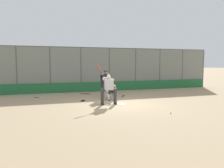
{
  "coord_description": "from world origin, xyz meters",
  "views": [
    {
      "loc": [
        4.15,
        11.31,
        2.28
      ],
      "look_at": [
        0.2,
        -1.0,
        1.05
      ],
      "focal_mm": 35.0,
      "sensor_mm": 36.0,
      "label": 1
    }
  ],
  "objects_px": {
    "catcher_behind_plate": "(111,90)",
    "spare_bat_near_backstop": "(123,96)",
    "baseball_loose": "(171,113)",
    "spare_bat_third_base_side": "(42,98)",
    "fielding_glove_on_dirt": "(83,101)",
    "batter_at_plate": "(109,88)",
    "spare_bat_by_padding": "(86,94)",
    "umpire_home": "(106,83)"
  },
  "relations": [
    {
      "from": "spare_bat_third_base_side",
      "to": "fielding_glove_on_dirt",
      "type": "relative_size",
      "value": 3.07
    },
    {
      "from": "spare_bat_third_base_side",
      "to": "spare_bat_by_padding",
      "type": "bearing_deg",
      "value": 35.64
    },
    {
      "from": "catcher_behind_plate",
      "to": "baseball_loose",
      "type": "xyz_separation_m",
      "value": [
        -1.48,
        4.32,
        -0.57
      ]
    },
    {
      "from": "fielding_glove_on_dirt",
      "to": "baseball_loose",
      "type": "bearing_deg",
      "value": 126.36
    },
    {
      "from": "spare_bat_third_base_side",
      "to": "fielding_glove_on_dirt",
      "type": "xyz_separation_m",
      "value": [
        -2.33,
        2.05,
        0.02
      ]
    },
    {
      "from": "spare_bat_third_base_side",
      "to": "baseball_loose",
      "type": "bearing_deg",
      "value": -29.63
    },
    {
      "from": "batter_at_plate",
      "to": "spare_bat_near_backstop",
      "type": "xyz_separation_m",
      "value": [
        -1.88,
        -2.65,
        -0.86
      ]
    },
    {
      "from": "catcher_behind_plate",
      "to": "spare_bat_near_backstop",
      "type": "relative_size",
      "value": 1.62
    },
    {
      "from": "umpire_home",
      "to": "spare_bat_third_base_side",
      "type": "relative_size",
      "value": 2.19
    },
    {
      "from": "umpire_home",
      "to": "batter_at_plate",
      "type": "bearing_deg",
      "value": 85.95
    },
    {
      "from": "batter_at_plate",
      "to": "baseball_loose",
      "type": "bearing_deg",
      "value": 126.75
    },
    {
      "from": "spare_bat_near_backstop",
      "to": "baseball_loose",
      "type": "distance_m",
      "value": 5.62
    },
    {
      "from": "spare_bat_near_backstop",
      "to": "batter_at_plate",
      "type": "bearing_deg",
      "value": 175.83
    },
    {
      "from": "umpire_home",
      "to": "fielding_glove_on_dirt",
      "type": "bearing_deg",
      "value": 31.24
    },
    {
      "from": "umpire_home",
      "to": "catcher_behind_plate",
      "type": "bearing_deg",
      "value": 107.0
    },
    {
      "from": "spare_bat_near_backstop",
      "to": "spare_bat_by_padding",
      "type": "distance_m",
      "value": 2.86
    },
    {
      "from": "umpire_home",
      "to": "spare_bat_near_backstop",
      "type": "bearing_deg",
      "value": -151.9
    },
    {
      "from": "spare_bat_third_base_side",
      "to": "baseball_loose",
      "type": "height_order",
      "value": "baseball_loose"
    },
    {
      "from": "batter_at_plate",
      "to": "spare_bat_by_padding",
      "type": "relative_size",
      "value": 3.19
    },
    {
      "from": "catcher_behind_plate",
      "to": "spare_bat_near_backstop",
      "type": "xyz_separation_m",
      "value": [
        -1.3,
        -1.3,
        -0.57
      ]
    },
    {
      "from": "batter_at_plate",
      "to": "spare_bat_near_backstop",
      "type": "distance_m",
      "value": 3.36
    },
    {
      "from": "umpire_home",
      "to": "spare_bat_by_padding",
      "type": "relative_size",
      "value": 2.62
    },
    {
      "from": "spare_bat_by_padding",
      "to": "catcher_behind_plate",
      "type": "bearing_deg",
      "value": -34.41
    },
    {
      "from": "baseball_loose",
      "to": "spare_bat_near_backstop",
      "type": "bearing_deg",
      "value": -88.21
    },
    {
      "from": "spare_bat_near_backstop",
      "to": "fielding_glove_on_dirt",
      "type": "distance_m",
      "value": 3.29
    },
    {
      "from": "umpire_home",
      "to": "spare_bat_by_padding",
      "type": "bearing_deg",
      "value": -61.32
    },
    {
      "from": "batter_at_plate",
      "to": "spare_bat_by_padding",
      "type": "bearing_deg",
      "value": -82.62
    },
    {
      "from": "catcher_behind_plate",
      "to": "spare_bat_by_padding",
      "type": "distance_m",
      "value": 3.23
    },
    {
      "from": "batter_at_plate",
      "to": "catcher_behind_plate",
      "type": "distance_m",
      "value": 1.49
    },
    {
      "from": "umpire_home",
      "to": "baseball_loose",
      "type": "bearing_deg",
      "value": 115.34
    },
    {
      "from": "spare_bat_near_backstop",
      "to": "spare_bat_third_base_side",
      "type": "bearing_deg",
      "value": 112.45
    },
    {
      "from": "batter_at_plate",
      "to": "umpire_home",
      "type": "xyz_separation_m",
      "value": [
        -0.45,
        -2.13,
        0.09
      ]
    },
    {
      "from": "umpire_home",
      "to": "fielding_glove_on_dirt",
      "type": "distance_m",
      "value": 2.01
    },
    {
      "from": "spare_bat_third_base_side",
      "to": "spare_bat_near_backstop",
      "type": "bearing_deg",
      "value": 10.88
    },
    {
      "from": "spare_bat_by_padding",
      "to": "baseball_loose",
      "type": "height_order",
      "value": "baseball_loose"
    },
    {
      "from": "catcher_behind_plate",
      "to": "spare_bat_by_padding",
      "type": "xyz_separation_m",
      "value": [
        0.98,
        -3.02,
        -0.57
      ]
    },
    {
      "from": "spare_bat_third_base_side",
      "to": "baseball_loose",
      "type": "xyz_separation_m",
      "value": [
        -5.57,
        6.44,
        0.0
      ]
    },
    {
      "from": "umpire_home",
      "to": "spare_bat_third_base_side",
      "type": "height_order",
      "value": "umpire_home"
    },
    {
      "from": "baseball_loose",
      "to": "spare_bat_by_padding",
      "type": "bearing_deg",
      "value": -71.48
    },
    {
      "from": "spare_bat_by_padding",
      "to": "spare_bat_third_base_side",
      "type": "distance_m",
      "value": 3.23
    },
    {
      "from": "spare_bat_near_backstop",
      "to": "baseball_loose",
      "type": "xyz_separation_m",
      "value": [
        -0.18,
        5.62,
        0.0
      ]
    },
    {
      "from": "baseball_loose",
      "to": "catcher_behind_plate",
      "type": "bearing_deg",
      "value": -71.08
    }
  ]
}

